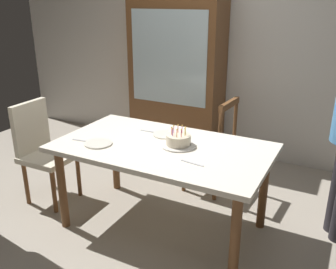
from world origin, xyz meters
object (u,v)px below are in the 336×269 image
(dining_table, at_px, (162,155))
(chair_upholstered, at_px, (42,147))
(plate_near_celebrant, at_px, (98,144))
(plate_far_side, at_px, (166,134))
(birthday_cake, at_px, (178,141))
(china_cabinet, at_px, (177,76))
(chair_spindle_back, at_px, (210,147))

(dining_table, bearing_deg, chair_upholstered, -175.72)
(plate_near_celebrant, height_order, plate_far_side, same)
(birthday_cake, distance_m, plate_near_celebrant, 0.64)
(china_cabinet, bearing_deg, chair_spindle_back, -45.39)
(chair_spindle_back, bearing_deg, plate_near_celebrant, -119.35)
(birthday_cake, relative_size, chair_spindle_back, 0.29)
(dining_table, bearing_deg, birthday_cake, 21.75)
(birthday_cake, xyz_separation_m, chair_upholstered, (-1.35, -0.14, -0.26))
(china_cabinet, bearing_deg, plate_far_side, -67.37)
(birthday_cake, xyz_separation_m, chair_spindle_back, (-0.01, 0.75, -0.33))
(birthday_cake, height_order, plate_near_celebrant, birthday_cake)
(dining_table, distance_m, chair_upholstered, 1.24)
(plate_near_celebrant, height_order, chair_upholstered, chair_upholstered)
(plate_far_side, xyz_separation_m, china_cabinet, (-0.56, 1.34, 0.20))
(plate_near_celebrant, relative_size, plate_far_side, 1.00)
(birthday_cake, height_order, china_cabinet, china_cabinet)
(birthday_cake, xyz_separation_m, plate_far_side, (-0.20, 0.17, -0.04))
(dining_table, distance_m, plate_near_celebrant, 0.52)
(plate_near_celebrant, height_order, chair_spindle_back, chair_spindle_back)
(chair_upholstered, height_order, china_cabinet, china_cabinet)
(dining_table, relative_size, chair_spindle_back, 1.77)
(chair_spindle_back, distance_m, china_cabinet, 1.18)
(dining_table, height_order, birthday_cake, birthday_cake)
(dining_table, height_order, china_cabinet, china_cabinet)
(birthday_cake, bearing_deg, chair_spindle_back, 90.87)
(dining_table, bearing_deg, china_cabinet, 112.45)
(plate_far_side, bearing_deg, plate_near_celebrant, -131.29)
(dining_table, bearing_deg, plate_far_side, 111.32)
(plate_near_celebrant, relative_size, chair_spindle_back, 0.23)
(chair_spindle_back, bearing_deg, china_cabinet, 134.61)
(plate_near_celebrant, bearing_deg, birthday_cake, 24.34)
(dining_table, relative_size, plate_near_celebrant, 7.65)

